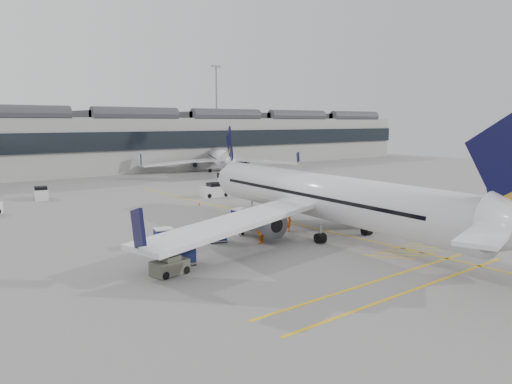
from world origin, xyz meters
TOP-DOWN VIEW (x-y plane):
  - ground at (0.00, 0.00)m, footprint 220.00×220.00m
  - terminal at (0.00, 71.93)m, footprint 200.00×20.45m
  - apron_markings at (10.00, 10.00)m, footprint 0.25×60.00m
  - airliner_main at (9.03, 1.07)m, footprint 39.38×43.23m
  - airliner_far at (34.81, 55.51)m, footprint 29.47×32.50m
  - belt_loader at (3.85, 7.00)m, footprint 4.68×2.35m
  - baggage_cart_a at (4.78, 8.70)m, footprint 1.86×1.57m
  - baggage_cart_b at (-0.49, 5.25)m, footprint 1.88×1.73m
  - baggage_cart_c at (-5.03, 6.32)m, footprint 1.83×1.63m
  - baggage_cart_d at (-6.27, 1.18)m, footprint 2.12×1.92m
  - ramp_agent_a at (7.13, 4.42)m, footprint 0.76×0.78m
  - ramp_agent_b at (1.97, 2.54)m, footprint 1.22×1.16m
  - pushback_tug at (-8.22, -0.38)m, footprint 2.60×1.81m
  - safety_cone_nose at (8.44, 22.06)m, footprint 0.34×0.34m
  - safety_cone_engine at (15.50, 5.63)m, footprint 0.35×0.35m
  - service_van_mid at (-5.23, 39.57)m, footprint 2.33×3.62m
  - service_van_right at (14.09, 27.01)m, footprint 3.97×2.39m

SIDE VIEW (x-z plane):
  - ground at x=0.00m, z-range 0.00..0.00m
  - apron_markings at x=10.00m, z-range 0.00..0.01m
  - safety_cone_nose at x=8.44m, z-range 0.00..0.47m
  - safety_cone_engine at x=15.50m, z-range 0.00..0.49m
  - belt_loader at x=3.85m, z-range -0.38..1.47m
  - pushback_tug at x=-8.22m, z-range -0.07..1.28m
  - service_van_mid at x=-5.23m, z-range -0.09..1.63m
  - service_van_right at x=14.09m, z-range -0.10..1.82m
  - baggage_cart_b at x=-0.49m, z-range 0.06..1.67m
  - baggage_cart_c at x=-5.03m, z-range 0.06..1.70m
  - ramp_agent_a at x=7.13m, z-range 0.00..1.81m
  - baggage_cart_a at x=4.78m, z-range 0.07..1.91m
  - ramp_agent_b at x=1.97m, z-range 0.00..1.99m
  - baggage_cart_d at x=-6.27m, z-range 0.07..1.93m
  - airliner_far at x=34.81m, z-range -1.96..7.53m
  - airliner_main at x=9.03m, z-range -2.37..9.14m
  - terminal at x=0.00m, z-range -0.06..12.34m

